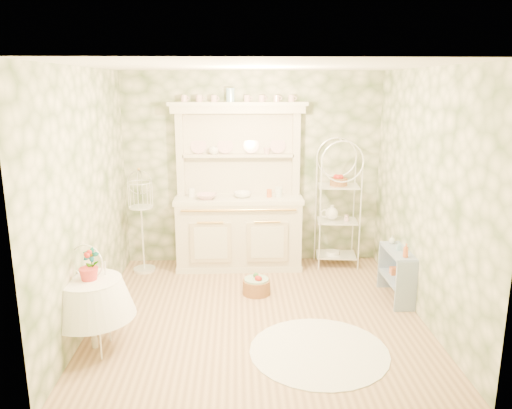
{
  "coord_description": "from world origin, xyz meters",
  "views": [
    {
      "loc": [
        -0.21,
        -5.17,
        2.53
      ],
      "look_at": [
        0.0,
        0.5,
        1.15
      ],
      "focal_mm": 35.0,
      "sensor_mm": 36.0,
      "label": 1
    }
  ],
  "objects_px": {
    "side_shelf": "(397,275)",
    "round_table": "(92,316)",
    "cafe_chair": "(85,305)",
    "birdcage_stand": "(142,224)",
    "kitchen_dresser": "(239,187)",
    "bakers_rack": "(338,203)",
    "floor_basket": "(256,284)"
  },
  "relations": [
    {
      "from": "round_table",
      "to": "floor_basket",
      "type": "height_order",
      "value": "round_table"
    },
    {
      "from": "floor_basket",
      "to": "kitchen_dresser",
      "type": "bearing_deg",
      "value": 102.15
    },
    {
      "from": "side_shelf",
      "to": "round_table",
      "type": "height_order",
      "value": "round_table"
    },
    {
      "from": "kitchen_dresser",
      "to": "side_shelf",
      "type": "xyz_separation_m",
      "value": [
        1.88,
        -1.17,
        -0.84
      ]
    },
    {
      "from": "side_shelf",
      "to": "round_table",
      "type": "distance_m",
      "value": 3.47
    },
    {
      "from": "bakers_rack",
      "to": "round_table",
      "type": "distance_m",
      "value": 3.62
    },
    {
      "from": "round_table",
      "to": "bakers_rack",
      "type": "bearing_deg",
      "value": 38.1
    },
    {
      "from": "cafe_chair",
      "to": "birdcage_stand",
      "type": "distance_m",
      "value": 2.13
    },
    {
      "from": "round_table",
      "to": "side_shelf",
      "type": "bearing_deg",
      "value": 17.19
    },
    {
      "from": "round_table",
      "to": "cafe_chair",
      "type": "xyz_separation_m",
      "value": [
        -0.05,
        -0.05,
        0.13
      ]
    },
    {
      "from": "kitchen_dresser",
      "to": "cafe_chair",
      "type": "xyz_separation_m",
      "value": [
        -1.48,
        -2.24,
        -0.67
      ]
    },
    {
      "from": "bakers_rack",
      "to": "birdcage_stand",
      "type": "bearing_deg",
      "value": -170.98
    },
    {
      "from": "birdcage_stand",
      "to": "floor_basket",
      "type": "distance_m",
      "value": 1.83
    },
    {
      "from": "side_shelf",
      "to": "cafe_chair",
      "type": "bearing_deg",
      "value": -165.29
    },
    {
      "from": "kitchen_dresser",
      "to": "floor_basket",
      "type": "height_order",
      "value": "kitchen_dresser"
    },
    {
      "from": "bakers_rack",
      "to": "cafe_chair",
      "type": "distance_m",
      "value": 3.67
    },
    {
      "from": "side_shelf",
      "to": "kitchen_dresser",
      "type": "bearing_deg",
      "value": 145.11
    },
    {
      "from": "side_shelf",
      "to": "cafe_chair",
      "type": "height_order",
      "value": "cafe_chair"
    },
    {
      "from": "kitchen_dresser",
      "to": "floor_basket",
      "type": "bearing_deg",
      "value": -77.85
    },
    {
      "from": "kitchen_dresser",
      "to": "bakers_rack",
      "type": "height_order",
      "value": "kitchen_dresser"
    },
    {
      "from": "cafe_chair",
      "to": "birdcage_stand",
      "type": "relative_size",
      "value": 0.7
    },
    {
      "from": "kitchen_dresser",
      "to": "birdcage_stand",
      "type": "bearing_deg",
      "value": -174.5
    },
    {
      "from": "round_table",
      "to": "cafe_chair",
      "type": "bearing_deg",
      "value": -133.02
    },
    {
      "from": "cafe_chair",
      "to": "floor_basket",
      "type": "height_order",
      "value": "cafe_chair"
    },
    {
      "from": "bakers_rack",
      "to": "round_table",
      "type": "xyz_separation_m",
      "value": [
        -2.81,
        -2.21,
        -0.57
      ]
    },
    {
      "from": "kitchen_dresser",
      "to": "side_shelf",
      "type": "relative_size",
      "value": 3.21
    },
    {
      "from": "kitchen_dresser",
      "to": "round_table",
      "type": "distance_m",
      "value": 2.74
    },
    {
      "from": "bakers_rack",
      "to": "birdcage_stand",
      "type": "relative_size",
      "value": 1.34
    },
    {
      "from": "side_shelf",
      "to": "birdcage_stand",
      "type": "distance_m",
      "value": 3.38
    },
    {
      "from": "bakers_rack",
      "to": "round_table",
      "type": "bearing_deg",
      "value": -135.84
    },
    {
      "from": "cafe_chair",
      "to": "kitchen_dresser",
      "type": "bearing_deg",
      "value": 74.7
    },
    {
      "from": "bakers_rack",
      "to": "cafe_chair",
      "type": "height_order",
      "value": "bakers_rack"
    }
  ]
}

